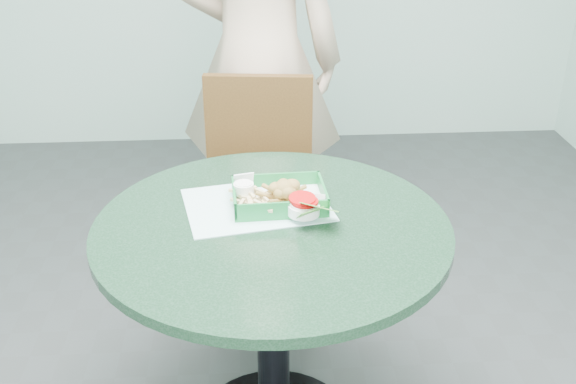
{
  "coord_description": "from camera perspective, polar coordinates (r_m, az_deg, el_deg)",
  "views": [
    {
      "loc": [
        -0.06,
        -1.59,
        1.67
      ],
      "look_at": [
        0.05,
        0.1,
        0.81
      ],
      "focal_mm": 42.0,
      "sensor_mm": 36.0,
      "label": 1
    }
  ],
  "objects": [
    {
      "name": "food_basket",
      "position": [
        1.93,
        -0.76,
        -1.17
      ],
      "size": [
        0.26,
        0.19,
        0.05
      ],
      "rotation": [
        0.0,
        0.0,
        0.05
      ],
      "color": "#157333",
      "rests_on": "placemat"
    },
    {
      "name": "dining_chair",
      "position": [
        2.59,
        -2.35,
        0.75
      ],
      "size": [
        0.41,
        0.41,
        0.93
      ],
      "rotation": [
        0.0,
        0.0,
        -0.11
      ],
      "color": "#4E3319",
      "rests_on": "floor"
    },
    {
      "name": "garnish_cup",
      "position": [
        1.83,
        1.47,
        -1.84
      ],
      "size": [
        0.13,
        0.13,
        0.05
      ],
      "rotation": [
        0.0,
        0.0,
        -0.34
      ],
      "color": "white",
      "rests_on": "food_basket"
    },
    {
      "name": "sauce_ramekin",
      "position": [
        1.93,
        -3.73,
        -0.1
      ],
      "size": [
        0.06,
        0.06,
        0.03
      ],
      "rotation": [
        0.0,
        0.0,
        0.31
      ],
      "color": "white",
      "rests_on": "food_basket"
    },
    {
      "name": "diner_person",
      "position": [
        2.69,
        -2.64,
        15.74
      ],
      "size": [
        0.93,
        0.7,
        2.31
      ],
      "primitive_type": "imported",
      "rotation": [
        0.0,
        0.0,
        2.96
      ],
      "color": "#CAA98D",
      "rests_on": "floor"
    },
    {
      "name": "crab_sandwich",
      "position": [
        1.89,
        -0.39,
        -0.63
      ],
      "size": [
        0.13,
        0.13,
        0.07
      ],
      "rotation": [
        0.0,
        0.0,
        0.06
      ],
      "color": "#DEBE6E",
      "rests_on": "food_basket"
    },
    {
      "name": "cafe_table",
      "position": [
        1.93,
        -1.32,
        -7.58
      ],
      "size": [
        0.98,
        0.98,
        0.75
      ],
      "color": "black",
      "rests_on": "floor"
    },
    {
      "name": "fries_pile",
      "position": [
        1.88,
        -3.15,
        -1.23
      ],
      "size": [
        0.13,
        0.14,
        0.04
      ],
      "primitive_type": null,
      "rotation": [
        0.0,
        0.0,
        -0.34
      ],
      "color": "#D8BC81",
      "rests_on": "food_basket"
    },
    {
      "name": "placemat",
      "position": [
        1.93,
        -2.65,
        -1.61
      ],
      "size": [
        0.45,
        0.37,
        0.0
      ],
      "primitive_type": "cube",
      "rotation": [
        0.0,
        0.0,
        0.19
      ],
      "color": "silver",
      "rests_on": "cafe_table"
    }
  ]
}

